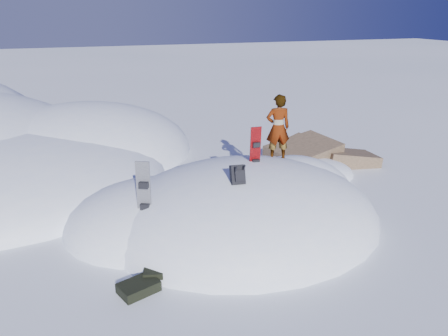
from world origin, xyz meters
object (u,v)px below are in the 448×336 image
object	(u,v)px
backpack	(238,175)
person	(278,128)
snowboard_dark	(144,198)
snowboard_red	(255,155)

from	to	relation	value
backpack	person	bearing A→B (deg)	50.56
snowboard_dark	person	size ratio (longest dim) A/B	0.94
snowboard_red	person	size ratio (longest dim) A/B	0.83
snowboard_dark	person	xyz separation A→B (m)	(3.90, 1.35, 0.91)
backpack	person	size ratio (longest dim) A/B	0.29
snowboard_red	snowboard_dark	size ratio (longest dim) A/B	0.88
snowboard_dark	snowboard_red	bearing A→B (deg)	40.71
snowboard_red	backpack	world-z (taller)	snowboard_red
person	backpack	bearing A→B (deg)	53.47
snowboard_red	snowboard_dark	distance (m)	3.10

